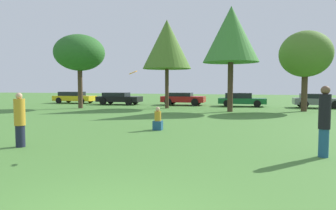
# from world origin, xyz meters

# --- Properties ---
(person_thrower) EXTENTS (0.34, 0.34, 1.73)m
(person_thrower) POSITION_xyz_m (-5.12, 4.34, 0.87)
(person_thrower) COLOR #191E33
(person_thrower) RESTS_ON ground
(person_catcher) EXTENTS (0.31, 0.31, 1.96)m
(person_catcher) POSITION_xyz_m (3.90, 5.45, 1.01)
(person_catcher) COLOR navy
(person_catcher) RESTS_ON ground
(frisbee) EXTENTS (0.26, 0.25, 0.15)m
(frisbee) POSITION_xyz_m (-1.46, 4.88, 2.35)
(frisbee) COLOR orange
(bystander_sitting) EXTENTS (0.39, 0.32, 1.02)m
(bystander_sitting) POSITION_xyz_m (-1.96, 8.92, 0.42)
(bystander_sitting) COLOR navy
(bystander_sitting) RESTS_ON ground
(tree_0) EXTENTS (4.23, 4.23, 6.22)m
(tree_0) POSITION_xyz_m (-12.02, 18.91, 4.67)
(tree_0) COLOR #473323
(tree_0) RESTS_ON ground
(tree_1) EXTENTS (4.10, 4.10, 7.44)m
(tree_1) POSITION_xyz_m (-4.88, 20.81, 5.37)
(tree_1) COLOR #473323
(tree_1) RESTS_ON ground
(tree_2) EXTENTS (4.09, 4.09, 7.72)m
(tree_2) POSITION_xyz_m (0.52, 18.94, 5.65)
(tree_2) COLOR #473323
(tree_2) RESTS_ON ground
(tree_3) EXTENTS (3.78, 3.78, 5.98)m
(tree_3) POSITION_xyz_m (5.86, 20.66, 4.24)
(tree_3) COLOR #473323
(tree_3) RESTS_ON ground
(parked_car_yellow) EXTENTS (4.45, 2.05, 1.24)m
(parked_car_yellow) POSITION_xyz_m (-16.58, 24.96, 0.66)
(parked_car_yellow) COLOR gold
(parked_car_yellow) RESTS_ON ground
(parked_car_black) EXTENTS (4.47, 2.00, 1.21)m
(parked_car_black) POSITION_xyz_m (-10.89, 24.11, 0.66)
(parked_car_black) COLOR black
(parked_car_black) RESTS_ON ground
(parked_car_red) EXTENTS (4.23, 2.08, 1.22)m
(parked_car_red) POSITION_xyz_m (-4.45, 25.01, 0.68)
(parked_car_red) COLOR red
(parked_car_red) RESTS_ON ground
(parked_car_green) EXTENTS (4.27, 1.91, 1.25)m
(parked_car_green) POSITION_xyz_m (1.15, 24.73, 0.65)
(parked_car_green) COLOR #196633
(parked_car_green) RESTS_ON ground
(parked_car_grey) EXTENTS (3.91, 1.86, 1.23)m
(parked_car_grey) POSITION_xyz_m (7.50, 24.55, 0.67)
(parked_car_grey) COLOR slate
(parked_car_grey) RESTS_ON ground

